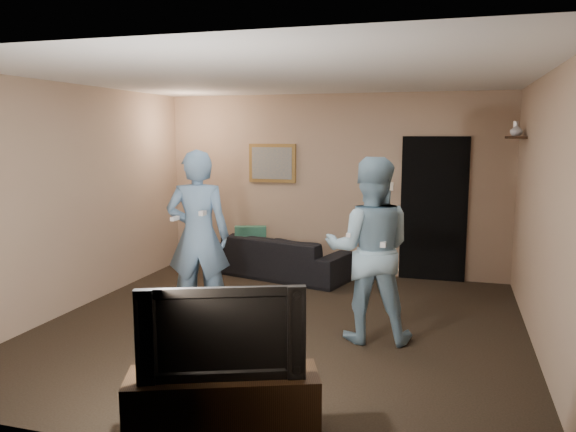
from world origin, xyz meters
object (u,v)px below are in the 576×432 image
(television, at_px, (222,329))
(wii_player_right, at_px, (369,250))
(tv_console, at_px, (223,406))
(sofa, at_px, (280,256))
(wii_player_left, at_px, (198,236))

(television, relative_size, wii_player_right, 0.59)
(tv_console, height_order, wii_player_right, wii_player_right)
(sofa, height_order, wii_player_right, wii_player_right)
(wii_player_left, bearing_deg, wii_player_right, -2.61)
(sofa, height_order, wii_player_left, wii_player_left)
(wii_player_right, bearing_deg, tv_console, -106.48)
(sofa, relative_size, wii_player_right, 1.11)
(sofa, distance_m, wii_player_right, 2.72)
(tv_console, bearing_deg, television, 0.00)
(tv_console, distance_m, wii_player_right, 2.35)
(tv_console, relative_size, wii_player_right, 0.69)
(wii_player_left, distance_m, wii_player_right, 1.88)
(sofa, relative_size, wii_player_left, 1.08)
(wii_player_right, bearing_deg, sofa, 126.51)
(sofa, xyz_separation_m, tv_console, (0.94, -4.29, -0.04))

